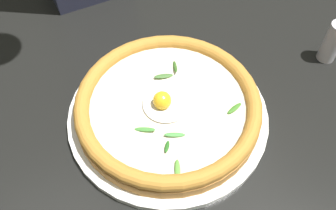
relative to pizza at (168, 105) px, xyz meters
The scene contains 4 objects.
ground_plane 0.06m from the pizza, 113.85° to the left, with size 2.40×2.40×0.03m, color black.
pizza_plate 0.02m from the pizza, 117.48° to the left, with size 0.32×0.32×0.01m, color white.
pizza is the anchor object (origin of this frame).
pepper_shaker 0.32m from the pizza, 95.29° to the left, with size 0.03×0.03×0.08m, color silver.
Camera 1 is at (0.33, -0.14, 0.49)m, focal length 38.52 mm.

